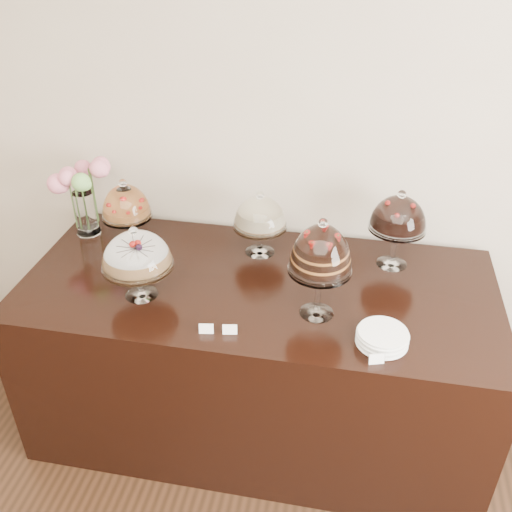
% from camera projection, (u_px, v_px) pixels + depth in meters
% --- Properties ---
extents(wall_back, '(5.00, 0.04, 3.00)m').
position_uv_depth(wall_back, '(340.00, 123.00, 2.74)').
color(wall_back, '#C0B29A').
rests_on(wall_back, ground).
extents(display_counter, '(2.20, 1.00, 0.90)m').
position_uv_depth(display_counter, '(258.00, 355.00, 2.90)').
color(display_counter, black).
rests_on(display_counter, ground).
extents(cake_stand_sugar_sponge, '(0.32, 0.32, 0.35)m').
position_uv_depth(cake_stand_sugar_sponge, '(136.00, 254.00, 2.46)').
color(cake_stand_sugar_sponge, white).
rests_on(cake_stand_sugar_sponge, display_counter).
extents(cake_stand_choco_layer, '(0.27, 0.27, 0.47)m').
position_uv_depth(cake_stand_choco_layer, '(321.00, 253.00, 2.30)').
color(cake_stand_choco_layer, white).
rests_on(cake_stand_choco_layer, display_counter).
extents(cake_stand_cheesecake, '(0.27, 0.27, 0.34)m').
position_uv_depth(cake_stand_cheesecake, '(260.00, 215.00, 2.77)').
color(cake_stand_cheesecake, white).
rests_on(cake_stand_cheesecake, display_counter).
extents(cake_stand_dark_choco, '(0.27, 0.27, 0.40)m').
position_uv_depth(cake_stand_dark_choco, '(398.00, 217.00, 2.65)').
color(cake_stand_dark_choco, white).
rests_on(cake_stand_dark_choco, display_counter).
extents(cake_stand_fruit_tart, '(0.25, 0.25, 0.36)m').
position_uv_depth(cake_stand_fruit_tart, '(126.00, 205.00, 2.85)').
color(cake_stand_fruit_tart, white).
rests_on(cake_stand_fruit_tart, display_counter).
extents(flower_vase, '(0.29, 0.29, 0.42)m').
position_uv_depth(flower_vase, '(81.00, 188.00, 2.92)').
color(flower_vase, white).
rests_on(flower_vase, display_counter).
extents(plate_stack, '(0.20, 0.20, 0.06)m').
position_uv_depth(plate_stack, '(382.00, 338.00, 2.28)').
color(plate_stack, white).
rests_on(plate_stack, display_counter).
extents(price_card_left, '(0.06, 0.02, 0.04)m').
position_uv_depth(price_card_left, '(206.00, 329.00, 2.34)').
color(price_card_left, white).
rests_on(price_card_left, display_counter).
extents(price_card_right, '(0.06, 0.03, 0.04)m').
position_uv_depth(price_card_right, '(377.00, 359.00, 2.19)').
color(price_card_right, white).
rests_on(price_card_right, display_counter).
extents(price_card_extra, '(0.06, 0.03, 0.04)m').
position_uv_depth(price_card_extra, '(230.00, 329.00, 2.34)').
color(price_card_extra, white).
rests_on(price_card_extra, display_counter).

